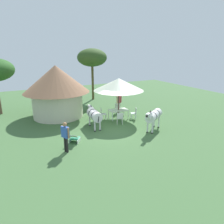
{
  "coord_description": "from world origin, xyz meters",
  "views": [
    {
      "loc": [
        -5.79,
        -12.1,
        5.32
      ],
      "look_at": [
        0.6,
        0.58,
        1.0
      ],
      "focal_mm": 33.28,
      "sensor_mm": 36.0,
      "label": 1
    }
  ],
  "objects_px": {
    "shade_umbrella": "(119,84)",
    "patio_chair_west_end": "(118,108)",
    "acacia_tree_right_background": "(92,58)",
    "patio_chair_near_lawn": "(120,117)",
    "zebra_nearest_camera": "(94,115)",
    "thatched_hut": "(57,88)",
    "patio_chair_east_end": "(135,112)",
    "patio_chair_near_hut": "(102,113)",
    "striped_lounge_chair": "(74,138)",
    "guest_beside_umbrella": "(119,101)",
    "zebra_by_umbrella": "(154,116)",
    "patio_dining_table": "(118,111)",
    "standing_watcher": "(65,134)"
  },
  "relations": [
    {
      "from": "shade_umbrella",
      "to": "patio_chair_west_end",
      "type": "distance_m",
      "value": 2.56
    },
    {
      "from": "acacia_tree_right_background",
      "to": "patio_chair_near_lawn",
      "type": "bearing_deg",
      "value": -98.25
    },
    {
      "from": "patio_chair_west_end",
      "to": "zebra_nearest_camera",
      "type": "distance_m",
      "value": 3.73
    },
    {
      "from": "shade_umbrella",
      "to": "patio_chair_west_end",
      "type": "bearing_deg",
      "value": 64.9
    },
    {
      "from": "thatched_hut",
      "to": "zebra_nearest_camera",
      "type": "bearing_deg",
      "value": -66.8
    },
    {
      "from": "patio_chair_east_end",
      "to": "shade_umbrella",
      "type": "bearing_deg",
      "value": 90.0
    },
    {
      "from": "patio_chair_near_hut",
      "to": "striped_lounge_chair",
      "type": "bearing_deg",
      "value": -28.95
    },
    {
      "from": "guest_beside_umbrella",
      "to": "zebra_nearest_camera",
      "type": "height_order",
      "value": "guest_beside_umbrella"
    },
    {
      "from": "patio_chair_west_end",
      "to": "zebra_by_umbrella",
      "type": "height_order",
      "value": "zebra_by_umbrella"
    },
    {
      "from": "shade_umbrella",
      "to": "patio_dining_table",
      "type": "relative_size",
      "value": 2.52
    },
    {
      "from": "patio_dining_table",
      "to": "standing_watcher",
      "type": "bearing_deg",
      "value": -144.68
    },
    {
      "from": "shade_umbrella",
      "to": "patio_chair_east_end",
      "type": "bearing_deg",
      "value": -26.75
    },
    {
      "from": "patio_chair_west_end",
      "to": "striped_lounge_chair",
      "type": "height_order",
      "value": "patio_chair_west_end"
    },
    {
      "from": "patio_dining_table",
      "to": "zebra_by_umbrella",
      "type": "height_order",
      "value": "zebra_by_umbrella"
    },
    {
      "from": "zebra_nearest_camera",
      "to": "zebra_by_umbrella",
      "type": "bearing_deg",
      "value": -29.72
    },
    {
      "from": "shade_umbrella",
      "to": "guest_beside_umbrella",
      "type": "xyz_separation_m",
      "value": [
        0.97,
        1.67,
        -1.75
      ]
    },
    {
      "from": "acacia_tree_right_background",
      "to": "patio_chair_east_end",
      "type": "bearing_deg",
      "value": -86.61
    },
    {
      "from": "standing_watcher",
      "to": "shade_umbrella",
      "type": "bearing_deg",
      "value": 100.95
    },
    {
      "from": "patio_chair_near_hut",
      "to": "patio_chair_near_lawn",
      "type": "bearing_deg",
      "value": 41.79
    },
    {
      "from": "shade_umbrella",
      "to": "zebra_by_umbrella",
      "type": "height_order",
      "value": "shade_umbrella"
    },
    {
      "from": "thatched_hut",
      "to": "patio_chair_near_hut",
      "type": "height_order",
      "value": "thatched_hut"
    },
    {
      "from": "zebra_nearest_camera",
      "to": "acacia_tree_right_background",
      "type": "relative_size",
      "value": 0.41
    },
    {
      "from": "patio_chair_near_hut",
      "to": "standing_watcher",
      "type": "bearing_deg",
      "value": -26.95
    },
    {
      "from": "striped_lounge_chair",
      "to": "zebra_by_umbrella",
      "type": "bearing_deg",
      "value": 29.78
    },
    {
      "from": "patio_chair_east_end",
      "to": "zebra_nearest_camera",
      "type": "distance_m",
      "value": 3.65
    },
    {
      "from": "guest_beside_umbrella",
      "to": "zebra_by_umbrella",
      "type": "relative_size",
      "value": 0.81
    },
    {
      "from": "patio_chair_east_end",
      "to": "patio_chair_near_hut",
      "type": "bearing_deg",
      "value": 94.72
    },
    {
      "from": "guest_beside_umbrella",
      "to": "striped_lounge_chair",
      "type": "height_order",
      "value": "guest_beside_umbrella"
    },
    {
      "from": "thatched_hut",
      "to": "zebra_nearest_camera",
      "type": "height_order",
      "value": "thatched_hut"
    },
    {
      "from": "patio_dining_table",
      "to": "patio_chair_near_hut",
      "type": "xyz_separation_m",
      "value": [
        -1.22,
        0.38,
        -0.14
      ]
    },
    {
      "from": "striped_lounge_chair",
      "to": "shade_umbrella",
      "type": "bearing_deg",
      "value": 66.64
    },
    {
      "from": "patio_dining_table",
      "to": "patio_chair_east_end",
      "type": "height_order",
      "value": "patio_chair_east_end"
    },
    {
      "from": "patio_chair_near_hut",
      "to": "acacia_tree_right_background",
      "type": "xyz_separation_m",
      "value": [
        1.91,
        6.74,
        3.91
      ]
    },
    {
      "from": "patio_chair_near_lawn",
      "to": "zebra_by_umbrella",
      "type": "relative_size",
      "value": 0.44
    },
    {
      "from": "shade_umbrella",
      "to": "thatched_hut",
      "type": "bearing_deg",
      "value": 145.6
    },
    {
      "from": "shade_umbrella",
      "to": "striped_lounge_chair",
      "type": "bearing_deg",
      "value": -148.78
    },
    {
      "from": "zebra_by_umbrella",
      "to": "thatched_hut",
      "type": "bearing_deg",
      "value": 7.11
    },
    {
      "from": "thatched_hut",
      "to": "striped_lounge_chair",
      "type": "bearing_deg",
      "value": -93.5
    },
    {
      "from": "guest_beside_umbrella",
      "to": "striped_lounge_chair",
      "type": "distance_m",
      "value": 6.97
    },
    {
      "from": "guest_beside_umbrella",
      "to": "zebra_by_umbrella",
      "type": "height_order",
      "value": "guest_beside_umbrella"
    },
    {
      "from": "striped_lounge_chair",
      "to": "patio_chair_west_end",
      "type": "bearing_deg",
      "value": 73.13
    },
    {
      "from": "patio_dining_table",
      "to": "standing_watcher",
      "type": "xyz_separation_m",
      "value": [
        -5.15,
        -3.65,
        0.36
      ]
    },
    {
      "from": "patio_chair_near_lawn",
      "to": "zebra_by_umbrella",
      "type": "xyz_separation_m",
      "value": [
        1.45,
        -2.04,
        0.5
      ]
    },
    {
      "from": "zebra_nearest_camera",
      "to": "patio_chair_near_hut",
      "type": "bearing_deg",
      "value": 51.63
    },
    {
      "from": "patio_chair_near_lawn",
      "to": "zebra_nearest_camera",
      "type": "xyz_separation_m",
      "value": [
        -1.94,
        0.16,
        0.44
      ]
    },
    {
      "from": "patio_chair_near_lawn",
      "to": "zebra_nearest_camera",
      "type": "height_order",
      "value": "zebra_nearest_camera"
    },
    {
      "from": "patio_chair_east_end",
      "to": "patio_chair_west_end",
      "type": "relative_size",
      "value": 1.0
    },
    {
      "from": "patio_chair_near_lawn",
      "to": "patio_chair_west_end",
      "type": "xyz_separation_m",
      "value": [
        1.06,
        2.33,
        0.0
      ]
    },
    {
      "from": "patio_dining_table",
      "to": "zebra_by_umbrella",
      "type": "bearing_deg",
      "value": -73.7
    },
    {
      "from": "patio_chair_west_end",
      "to": "shade_umbrella",
      "type": "bearing_deg",
      "value": 90.0
    }
  ]
}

